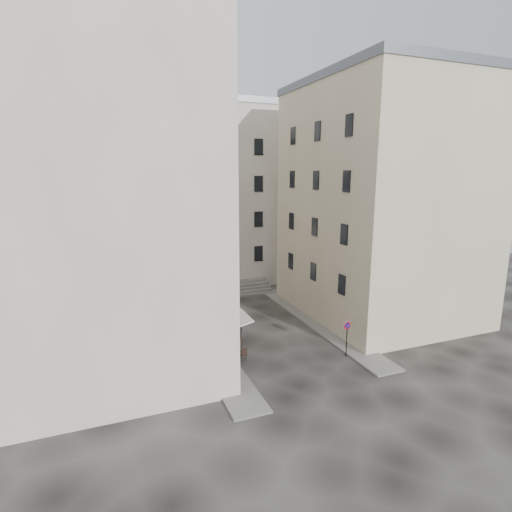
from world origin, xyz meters
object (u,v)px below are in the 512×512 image
no_parking_sign (347,332)px  bistro_table_b (233,345)px  pedestrian (238,326)px  bistro_table_a (236,355)px

no_parking_sign → bistro_table_b: no_parking_sign is taller
pedestrian → bistro_table_b: bearing=66.3°
no_parking_sign → bistro_table_b: size_ratio=2.01×
bistro_table_a → bistro_table_b: (0.27, 1.58, -0.02)m
no_parking_sign → bistro_table_b: bearing=144.0°
pedestrian → no_parking_sign: bearing=140.1°
bistro_table_b → no_parking_sign: bearing=-27.7°
bistro_table_a → pedestrian: 3.73m
bistro_table_b → bistro_table_a: bearing=-99.7°
bistro_table_b → pedestrian: bearing=62.2°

